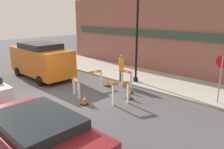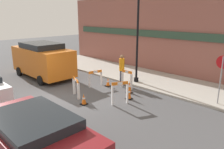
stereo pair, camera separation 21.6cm
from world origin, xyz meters
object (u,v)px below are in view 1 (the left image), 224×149
(streetlamp_post, at_px, (137,20))
(person_worker, at_px, (121,69))
(work_van, at_px, (41,59))
(parked_car_2, at_px, (39,141))
(stop_sign, at_px, (221,72))

(streetlamp_post, xyz_separation_m, person_worker, (-0.44, -0.86, -2.86))
(work_van, bearing_deg, streetlamp_post, 32.54)
(streetlamp_post, height_order, person_worker, streetlamp_post)
(parked_car_2, xyz_separation_m, work_van, (-8.54, 4.75, 0.33))
(work_van, bearing_deg, person_worker, 27.52)
(stop_sign, xyz_separation_m, person_worker, (-5.38, -0.81, -0.63))
(stop_sign, xyz_separation_m, parked_car_2, (-1.74, -8.12, -0.68))
(stop_sign, xyz_separation_m, work_van, (-10.28, -3.36, -0.35))
(streetlamp_post, height_order, work_van, streetlamp_post)
(stop_sign, distance_m, person_worker, 5.47)
(parked_car_2, bearing_deg, streetlamp_post, 111.33)
(streetlamp_post, distance_m, parked_car_2, 9.24)
(stop_sign, height_order, work_van, stop_sign)
(parked_car_2, bearing_deg, work_van, 150.89)
(person_worker, relative_size, parked_car_2, 0.45)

